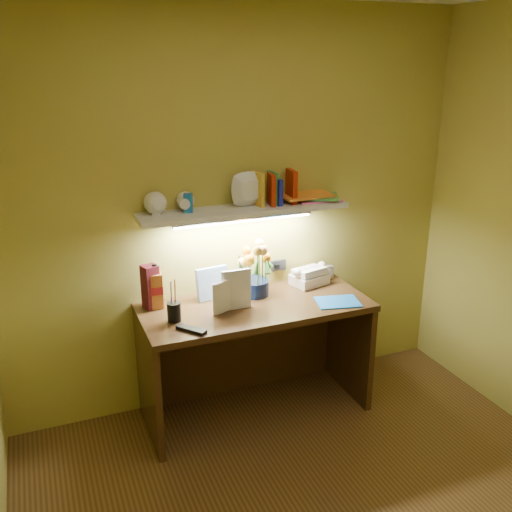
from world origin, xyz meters
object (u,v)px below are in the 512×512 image
(whisky_bottle, at_px, (156,286))
(flower_bouquet, at_px, (254,269))
(desk_clock, at_px, (327,272))
(telephone, at_px, (309,274))
(desk, at_px, (256,359))

(whisky_bottle, bearing_deg, flower_bouquet, -2.66)
(flower_bouquet, height_order, desk_clock, flower_bouquet)
(flower_bouquet, distance_m, desk_clock, 0.59)
(flower_bouquet, xyz_separation_m, desk_clock, (0.57, 0.08, -0.13))
(flower_bouquet, distance_m, whisky_bottle, 0.62)
(telephone, relative_size, desk_clock, 2.61)
(flower_bouquet, bearing_deg, desk_clock, 8.22)
(flower_bouquet, distance_m, telephone, 0.42)
(telephone, height_order, whisky_bottle, whisky_bottle)
(desk, distance_m, flower_bouquet, 0.57)
(telephone, distance_m, whisky_bottle, 1.03)
(desk, distance_m, desk_clock, 0.78)
(flower_bouquet, relative_size, telephone, 1.53)
(telephone, relative_size, whisky_bottle, 0.81)
(desk, bearing_deg, whisky_bottle, 162.34)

